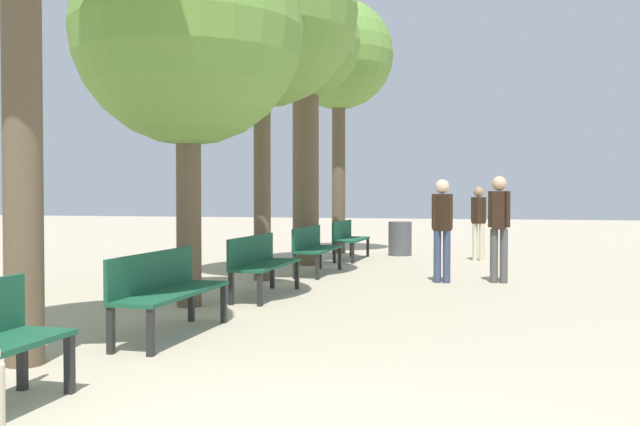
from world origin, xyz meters
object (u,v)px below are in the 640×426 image
bench_row_3 (314,246)px  tree_row_1 (188,32)px  bench_row_4 (348,236)px  pedestrian_near (479,218)px  bench_row_2 (261,260)px  tree_row_4 (339,57)px  tree_row_3 (306,54)px  bench_row_1 (165,286)px  pedestrian_mid (442,224)px  tree_row_2 (262,12)px  pedestrian_far (499,222)px  trash_bin (400,239)px

bench_row_3 → tree_row_1: (-0.60, -4.02, 3.02)m
bench_row_4 → pedestrian_near: bearing=8.4°
bench_row_3 → bench_row_4: same height
bench_row_4 → bench_row_2: bearing=-90.0°
tree_row_4 → pedestrian_near: (3.42, -1.27, -3.90)m
bench_row_3 → tree_row_3: tree_row_3 is taller
bench_row_2 → pedestrian_near: pedestrian_near is taller
bench_row_1 → pedestrian_mid: (2.37, 5.16, 0.45)m
bench_row_2 → tree_row_1: tree_row_1 is taller
tree_row_1 → tree_row_2: 3.06m
tree_row_4 → bench_row_4: bearing=-70.4°
pedestrian_far → tree_row_1: bearing=-137.8°
pedestrian_near → trash_bin: bearing=152.4°
bench_row_4 → tree_row_2: tree_row_2 is taller
tree_row_1 → pedestrian_far: size_ratio=2.89×
pedestrian_near → bench_row_2: bearing=-114.1°
bench_row_1 → pedestrian_mid: 5.69m
bench_row_3 → tree_row_2: (-0.60, -1.13, 3.98)m
tree_row_3 → trash_bin: bearing=60.1°
bench_row_3 → pedestrian_near: (2.82, 3.36, 0.41)m
bench_row_2 → pedestrian_far: size_ratio=1.04×
bench_row_4 → pedestrian_mid: bearing=-57.3°
bench_row_2 → tree_row_1: (-0.60, -1.08, 3.02)m
bench_row_1 → pedestrian_near: bearing=73.1°
tree_row_1 → pedestrian_near: (3.42, 7.39, -2.61)m
bench_row_1 → trash_bin: (0.97, 10.22, -0.11)m
bench_row_2 → tree_row_3: bearing=97.5°
pedestrian_mid → pedestrian_far: 0.93m
tree_row_2 → tree_row_4: (0.00, 5.76, 0.33)m
bench_row_1 → trash_bin: size_ratio=2.26×
bench_row_4 → trash_bin: bearing=55.1°
tree_row_2 → tree_row_4: bearing=90.0°
tree_row_2 → bench_row_2: bearing=-71.8°
pedestrian_near → pedestrian_mid: bearing=-96.3°
pedestrian_near → pedestrian_far: pedestrian_far is taller
bench_row_1 → tree_row_1: (-0.60, 1.87, 3.02)m
tree_row_2 → pedestrian_mid: (2.97, 0.39, -3.53)m
pedestrian_mid → tree_row_2: bearing=-172.5°
bench_row_4 → pedestrian_near: size_ratio=1.12×
tree_row_4 → tree_row_2: bearing=-90.0°
bench_row_1 → bench_row_3: 5.89m
bench_row_1 → bench_row_2: bearing=90.0°
bench_row_4 → tree_row_2: bearing=-98.4°
bench_row_1 → tree_row_3: size_ratio=0.32×
tree_row_4 → trash_bin: tree_row_4 is taller
bench_row_2 → tree_row_1: 3.26m
tree_row_1 → tree_row_3: size_ratio=0.89×
tree_row_2 → tree_row_3: bearing=90.0°
bench_row_1 → trash_bin: bench_row_1 is taller
tree_row_1 → pedestrian_mid: tree_row_1 is taller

